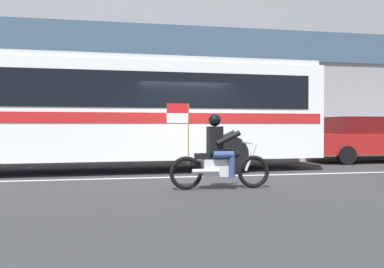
% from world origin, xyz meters
% --- Properties ---
extents(ground_plane, '(60.00, 60.00, 0.00)m').
position_xyz_m(ground_plane, '(0.00, 0.00, 0.00)').
color(ground_plane, '#2B2B2D').
extents(sidewalk_curb, '(28.00, 3.80, 0.15)m').
position_xyz_m(sidewalk_curb, '(0.00, 5.10, 0.07)').
color(sidewalk_curb, '#A39E93').
rests_on(sidewalk_curb, ground_plane).
extents(lane_center_stripe, '(26.60, 0.14, 0.01)m').
position_xyz_m(lane_center_stripe, '(0.00, -0.60, 0.00)').
color(lane_center_stripe, silver).
rests_on(lane_center_stripe, ground_plane).
extents(transit_bus, '(12.79, 2.95, 3.22)m').
position_xyz_m(transit_bus, '(-2.32, 1.19, 1.88)').
color(transit_bus, white).
rests_on(transit_bus, ground_plane).
extents(motorcycle_with_rider, '(2.20, 0.64, 1.78)m').
position_xyz_m(motorcycle_with_rider, '(0.13, -2.79, 0.67)').
color(motorcycle_with_rider, black).
rests_on(motorcycle_with_rider, ground_plane).
extents(parked_sedan_curbside, '(4.38, 1.88, 1.64)m').
position_xyz_m(parked_sedan_curbside, '(7.10, 2.58, 0.85)').
color(parked_sedan_curbside, maroon).
rests_on(parked_sedan_curbside, ground_plane).
extents(fire_hydrant, '(0.22, 0.30, 0.75)m').
position_xyz_m(fire_hydrant, '(-1.15, 3.84, 0.52)').
color(fire_hydrant, red).
rests_on(fire_hydrant, sidewalk_curb).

